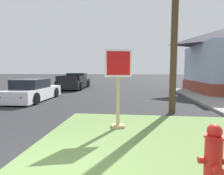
{
  "coord_description": "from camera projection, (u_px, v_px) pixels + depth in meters",
  "views": [
    {
      "loc": [
        1.37,
        -2.4,
        1.75
      ],
      "look_at": [
        0.52,
        5.02,
        1.05
      ],
      "focal_mm": 29.4,
      "sensor_mm": 36.0,
      "label": 1
    }
  ],
  "objects": [
    {
      "name": "grass_corner_patch",
      "position": [
        158.0,
        146.0,
        4.16
      ],
      "size": [
        5.59,
        5.43,
        0.08
      ],
      "primitive_type": "cube",
      "color": "#668447",
      "rests_on": "ground"
    },
    {
      "name": "parked_sedan_white",
      "position": [
        33.0,
        91.0,
        10.67
      ],
      "size": [
        1.92,
        4.27,
        1.25
      ],
      "color": "silver",
      "rests_on": "ground"
    },
    {
      "name": "stop_sign",
      "position": [
        118.0,
        89.0,
        5.27
      ],
      "size": [
        0.76,
        0.36,
        2.26
      ],
      "color": "tan",
      "rests_on": "grass_corner_patch"
    },
    {
      "name": "fire_hydrant",
      "position": [
        213.0,
        161.0,
        2.45
      ],
      "size": [
        0.38,
        0.34,
        0.97
      ],
      "color": "black",
      "rests_on": "grass_corner_patch"
    },
    {
      "name": "pickup_truck_black",
      "position": [
        75.0,
        82.0,
        17.66
      ],
      "size": [
        2.25,
        5.42,
        1.48
      ],
      "color": "black",
      "rests_on": "ground"
    },
    {
      "name": "manhole_cover",
      "position": [
        91.0,
        127.0,
        5.7
      ],
      "size": [
        0.7,
        0.7,
        0.02
      ],
      "primitive_type": "cylinder",
      "color": "black",
      "rests_on": "ground"
    }
  ]
}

